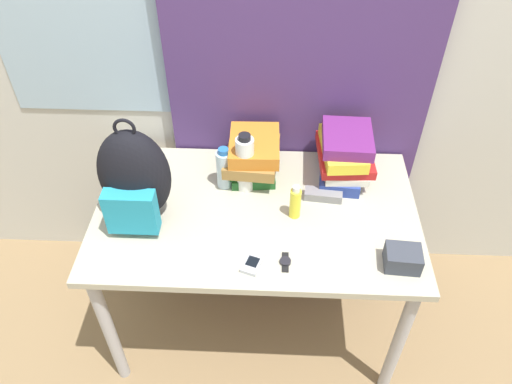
{
  "coord_description": "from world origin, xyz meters",
  "views": [
    {
      "loc": [
        0.06,
        -0.99,
        2.14
      ],
      "look_at": [
        0.0,
        0.38,
        0.84
      ],
      "focal_mm": 35.0,
      "sensor_mm": 36.0,
      "label": 1
    }
  ],
  "objects_px": {
    "water_bottle": "(224,169)",
    "wristwatch": "(285,262)",
    "backpack": "(134,178)",
    "sunscreen_bottle": "(295,203)",
    "cell_phone": "(253,263)",
    "camera_pouch": "(403,258)",
    "book_stack_left": "(253,156)",
    "book_stack_center": "(344,155)",
    "sports_bottle": "(245,163)",
    "sunglasses_case": "(323,195)"
  },
  "relations": [
    {
      "from": "cell_phone",
      "to": "camera_pouch",
      "type": "xyz_separation_m",
      "value": [
        0.52,
        0.02,
        0.03
      ]
    },
    {
      "from": "water_bottle",
      "to": "cell_phone",
      "type": "bearing_deg",
      "value": -71.89
    },
    {
      "from": "sports_bottle",
      "to": "wristwatch",
      "type": "xyz_separation_m",
      "value": [
        0.16,
        -0.39,
        -0.12
      ]
    },
    {
      "from": "cell_phone",
      "to": "wristwatch",
      "type": "bearing_deg",
      "value": 6.86
    },
    {
      "from": "backpack",
      "to": "sports_bottle",
      "type": "height_order",
      "value": "backpack"
    },
    {
      "from": "sunscreen_bottle",
      "to": "cell_phone",
      "type": "xyz_separation_m",
      "value": [
        -0.15,
        -0.25,
        -0.06
      ]
    },
    {
      "from": "book_stack_left",
      "to": "sunscreen_bottle",
      "type": "xyz_separation_m",
      "value": [
        0.17,
        -0.24,
        -0.02
      ]
    },
    {
      "from": "book_stack_center",
      "to": "sunglasses_case",
      "type": "height_order",
      "value": "book_stack_center"
    },
    {
      "from": "wristwatch",
      "to": "sports_bottle",
      "type": "bearing_deg",
      "value": 112.94
    },
    {
      "from": "camera_pouch",
      "to": "water_bottle",
      "type": "bearing_deg",
      "value": 149.23
    },
    {
      "from": "camera_pouch",
      "to": "backpack",
      "type": "bearing_deg",
      "value": 167.88
    },
    {
      "from": "wristwatch",
      "to": "sunglasses_case",
      "type": "bearing_deg",
      "value": 65.85
    },
    {
      "from": "water_bottle",
      "to": "wristwatch",
      "type": "distance_m",
      "value": 0.48
    },
    {
      "from": "book_stack_left",
      "to": "cell_phone",
      "type": "distance_m",
      "value": 0.5
    },
    {
      "from": "cell_phone",
      "to": "sunglasses_case",
      "type": "distance_m",
      "value": 0.44
    },
    {
      "from": "sports_bottle",
      "to": "water_bottle",
      "type": "bearing_deg",
      "value": 173.33
    },
    {
      "from": "cell_phone",
      "to": "camera_pouch",
      "type": "distance_m",
      "value": 0.52
    },
    {
      "from": "backpack",
      "to": "wristwatch",
      "type": "bearing_deg",
      "value": -21.07
    },
    {
      "from": "backpack",
      "to": "sunglasses_case",
      "type": "height_order",
      "value": "backpack"
    },
    {
      "from": "sunscreen_bottle",
      "to": "camera_pouch",
      "type": "distance_m",
      "value": 0.44
    },
    {
      "from": "sunscreen_bottle",
      "to": "sunglasses_case",
      "type": "height_order",
      "value": "sunscreen_bottle"
    },
    {
      "from": "water_bottle",
      "to": "wristwatch",
      "type": "height_order",
      "value": "water_bottle"
    },
    {
      "from": "backpack",
      "to": "water_bottle",
      "type": "distance_m",
      "value": 0.37
    },
    {
      "from": "book_stack_left",
      "to": "sports_bottle",
      "type": "relative_size",
      "value": 1.07
    },
    {
      "from": "cell_phone",
      "to": "sunscreen_bottle",
      "type": "bearing_deg",
      "value": 58.99
    },
    {
      "from": "camera_pouch",
      "to": "sunglasses_case",
      "type": "bearing_deg",
      "value": 127.96
    },
    {
      "from": "book_stack_left",
      "to": "camera_pouch",
      "type": "height_order",
      "value": "book_stack_left"
    },
    {
      "from": "book_stack_center",
      "to": "sports_bottle",
      "type": "bearing_deg",
      "value": -167.13
    },
    {
      "from": "sunglasses_case",
      "to": "camera_pouch",
      "type": "xyz_separation_m",
      "value": [
        0.26,
        -0.33,
        0.02
      ]
    },
    {
      "from": "water_bottle",
      "to": "camera_pouch",
      "type": "xyz_separation_m",
      "value": [
        0.66,
        -0.39,
        -0.05
      ]
    },
    {
      "from": "sunscreen_bottle",
      "to": "wristwatch",
      "type": "bearing_deg",
      "value": -98.43
    },
    {
      "from": "book_stack_center",
      "to": "cell_phone",
      "type": "relative_size",
      "value": 2.7
    },
    {
      "from": "sunscreen_bottle",
      "to": "camera_pouch",
      "type": "bearing_deg",
      "value": -31.37
    },
    {
      "from": "backpack",
      "to": "camera_pouch",
      "type": "bearing_deg",
      "value": -12.12
    },
    {
      "from": "sunglasses_case",
      "to": "backpack",
      "type": "bearing_deg",
      "value": -170.23
    },
    {
      "from": "book_stack_left",
      "to": "book_stack_center",
      "type": "relative_size",
      "value": 0.93
    },
    {
      "from": "book_stack_left",
      "to": "camera_pouch",
      "type": "xyz_separation_m",
      "value": [
        0.54,
        -0.47,
        -0.06
      ]
    },
    {
      "from": "cell_phone",
      "to": "sunglasses_case",
      "type": "relative_size",
      "value": 0.73
    },
    {
      "from": "backpack",
      "to": "sunscreen_bottle",
      "type": "xyz_separation_m",
      "value": [
        0.59,
        0.02,
        -0.12
      ]
    },
    {
      "from": "book_stack_center",
      "to": "wristwatch",
      "type": "height_order",
      "value": "book_stack_center"
    },
    {
      "from": "book_stack_left",
      "to": "wristwatch",
      "type": "bearing_deg",
      "value": -73.99
    },
    {
      "from": "cell_phone",
      "to": "sports_bottle",
      "type": "bearing_deg",
      "value": 97.08
    },
    {
      "from": "backpack",
      "to": "book_stack_center",
      "type": "relative_size",
      "value": 1.45
    },
    {
      "from": "sunglasses_case",
      "to": "water_bottle",
      "type": "bearing_deg",
      "value": 171.15
    },
    {
      "from": "sports_bottle",
      "to": "sunglasses_case",
      "type": "bearing_deg",
      "value": -9.43
    },
    {
      "from": "sunglasses_case",
      "to": "wristwatch",
      "type": "height_order",
      "value": "sunglasses_case"
    },
    {
      "from": "backpack",
      "to": "cell_phone",
      "type": "relative_size",
      "value": 3.92
    },
    {
      "from": "book_stack_center",
      "to": "backpack",
      "type": "bearing_deg",
      "value": -161.45
    },
    {
      "from": "sunscreen_bottle",
      "to": "wristwatch",
      "type": "height_order",
      "value": "sunscreen_bottle"
    },
    {
      "from": "wristwatch",
      "to": "water_bottle",
      "type": "bearing_deg",
      "value": 122.03
    }
  ]
}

